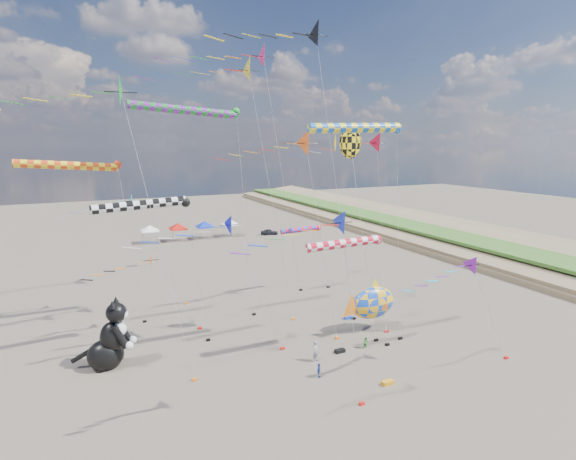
# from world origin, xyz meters

# --- Properties ---
(ground) EXTENTS (260.00, 260.00, 0.00)m
(ground) POSITION_xyz_m (0.00, 0.00, 0.00)
(ground) COLOR brown
(ground) RESTS_ON ground
(delta_kite_0) EXTENTS (11.08, 1.68, 12.84)m
(delta_kite_0) POSITION_xyz_m (-12.94, 26.28, 11.58)
(delta_kite_0) COLOR #10A6C0
(delta_kite_0) RESTS_ON ground
(delta_kite_1) EXTENTS (10.53, 1.67, 9.22)m
(delta_kite_1) POSITION_xyz_m (8.64, 2.02, 7.97)
(delta_kite_1) COLOR purple
(delta_kite_1) RESTS_ON ground
(delta_kite_2) EXTENTS (12.06, 2.39, 18.93)m
(delta_kite_2) POSITION_xyz_m (11.01, 18.80, 17.43)
(delta_kite_2) COLOR red
(delta_kite_2) RESTS_ON ground
(delta_kite_3) EXTENTS (13.50, 2.31, 24.96)m
(delta_kite_3) POSITION_xyz_m (-4.06, 17.14, 23.49)
(delta_kite_3) COLOR yellow
(delta_kite_3) RESTS_ON ground
(delta_kite_4) EXTENTS (12.66, 2.63, 28.36)m
(delta_kite_4) POSITION_xyz_m (3.35, 14.59, 26.77)
(delta_kite_4) COLOR black
(delta_kite_4) RESTS_ON ground
(delta_kite_5) EXTENTS (9.83, 2.40, 18.90)m
(delta_kite_5) POSITION_xyz_m (0.17, 11.29, 17.44)
(delta_kite_5) COLOR #FF601D
(delta_kite_5) RESTS_ON ground
(delta_kite_6) EXTENTS (9.61, 1.57, 7.81)m
(delta_kite_6) POSITION_xyz_m (-12.59, 18.91, 6.61)
(delta_kite_6) COLOR #ED3F02
(delta_kite_6) RESTS_ON ground
(delta_kite_7) EXTENTS (10.35, 2.30, 22.07)m
(delta_kite_7) POSITION_xyz_m (-13.84, 9.57, 20.63)
(delta_kite_7) COLOR #11952D
(delta_kite_7) RESTS_ON ground
(delta_kite_8) EXTENTS (9.35, 1.63, 13.91)m
(delta_kite_8) POSITION_xyz_m (-4.88, 1.52, 12.66)
(delta_kite_8) COLOR #1C2CBF
(delta_kite_8) RESTS_ON ground
(delta_kite_9) EXTENTS (14.93, 2.94, 28.52)m
(delta_kite_9) POSITION_xyz_m (2.03, 25.02, 26.80)
(delta_kite_9) COLOR #DF1B63
(delta_kite_9) RESTS_ON ground
(delta_kite_10) EXTENTS (12.31, 1.93, 12.18)m
(delta_kite_10) POSITION_xyz_m (-7.93, 11.52, 10.84)
(delta_kite_10) COLOR #080AC2
(delta_kite_10) RESTS_ON ground
(windsock_0) EXTENTS (9.12, 0.79, 13.13)m
(windsock_0) POSITION_xyz_m (-12.30, 15.95, 12.68)
(windsock_0) COLOR black
(windsock_0) RESTS_ON ground
(windsock_1) EXTENTS (9.69, 0.81, 19.20)m
(windsock_1) POSITION_xyz_m (3.42, 8.80, 18.72)
(windsock_1) COLOR blue
(windsock_1) RESTS_ON ground
(windsock_2) EXTENTS (9.99, 0.76, 16.07)m
(windsock_2) POSITION_xyz_m (-17.35, 22.88, 15.62)
(windsock_2) COLOR #EA3F13
(windsock_2) RESTS_ON ground
(windsock_3) EXTENTS (6.61, 0.61, 7.98)m
(windsock_3) POSITION_xyz_m (6.45, 24.56, 7.59)
(windsock_3) COLOR red
(windsock_3) RESTS_ON ground
(windsock_4) EXTENTS (11.42, 0.81, 20.95)m
(windsock_4) POSITION_xyz_m (-7.43, 20.02, 20.47)
(windsock_4) COLOR #17832A
(windsock_4) RESTS_ON ground
(windsock_5) EXTENTS (8.21, 0.76, 10.11)m
(windsock_5) POSITION_xyz_m (2.25, 8.26, 9.68)
(windsock_5) COLOR red
(windsock_5) RESTS_ON ground
(angelfish_kite) EXTENTS (3.74, 3.02, 18.97)m
(angelfish_kite) POSITION_xyz_m (4.10, 11.43, 17.50)
(angelfish_kite) COLOR yellow
(angelfish_kite) RESTS_ON ground
(cat_inflatable) EXTENTS (4.73, 3.46, 5.75)m
(cat_inflatable) POSITION_xyz_m (-15.84, 14.62, 2.88)
(cat_inflatable) COLOR black
(cat_inflatable) RESTS_ON ground
(fish_inflatable) EXTENTS (6.27, 2.53, 5.18)m
(fish_inflatable) POSITION_xyz_m (7.28, 11.58, 2.80)
(fish_inflatable) COLOR blue
(fish_inflatable) RESTS_ON ground
(person_adult) EXTENTS (0.77, 0.73, 1.77)m
(person_adult) POSITION_xyz_m (-0.51, 8.41, 0.88)
(person_adult) COLOR #8F8DA0
(person_adult) RESTS_ON ground
(child_green) EXTENTS (0.56, 0.47, 1.03)m
(child_green) POSITION_xyz_m (4.60, 8.64, 0.52)
(child_green) COLOR green
(child_green) RESTS_ON ground
(child_blue) EXTENTS (0.58, 0.72, 1.15)m
(child_blue) POSITION_xyz_m (-1.56, 6.01, 0.57)
(child_blue) COLOR #2C41A0
(child_blue) RESTS_ON ground
(kite_bag_0) EXTENTS (0.90, 0.44, 0.30)m
(kite_bag_0) POSITION_xyz_m (2.10, 8.88, 0.15)
(kite_bag_0) COLOR black
(kite_bag_0) RESTS_ON ground
(kite_bag_1) EXTENTS (0.90, 0.44, 0.30)m
(kite_bag_1) POSITION_xyz_m (2.58, 2.94, 0.15)
(kite_bag_1) COLOR orange
(kite_bag_1) RESTS_ON ground
(kite_bag_2) EXTENTS (0.90, 0.44, 0.30)m
(kite_bag_2) POSITION_xyz_m (6.86, 14.95, 0.15)
(kite_bag_2) COLOR blue
(kite_bag_2) RESTS_ON ground
(tent_row) EXTENTS (19.20, 4.20, 3.80)m
(tent_row) POSITION_xyz_m (1.50, 60.00, 3.15)
(tent_row) COLOR white
(tent_row) RESTS_ON ground
(parked_car) EXTENTS (3.60, 2.28, 1.14)m
(parked_car) POSITION_xyz_m (16.23, 58.00, 0.57)
(parked_car) COLOR #26262D
(parked_car) RESTS_ON ground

